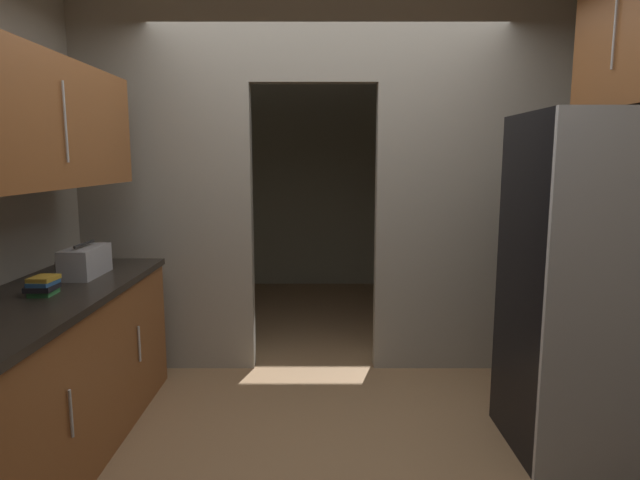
# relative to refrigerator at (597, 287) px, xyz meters

# --- Properties ---
(ground) EXTENTS (20.00, 20.00, 0.00)m
(ground) POSITION_rel_refrigerator_xyz_m (-1.41, -0.13, -0.90)
(ground) COLOR #93704C
(kitchen_partition) EXTENTS (3.61, 0.12, 2.81)m
(kitchen_partition) POSITION_rel_refrigerator_xyz_m (-1.39, 1.15, 0.58)
(kitchen_partition) COLOR #9E998C
(kitchen_partition) RESTS_ON ground
(adjoining_room_shell) EXTENTS (3.61, 2.79, 2.81)m
(adjoining_room_shell) POSITION_rel_refrigerator_xyz_m (-1.41, 3.07, 0.50)
(adjoining_room_shell) COLOR gray
(adjoining_room_shell) RESTS_ON ground
(refrigerator) EXTENTS (0.84, 0.72, 1.80)m
(refrigerator) POSITION_rel_refrigerator_xyz_m (0.00, 0.00, 0.00)
(refrigerator) COLOR black
(refrigerator) RESTS_ON ground
(lower_cabinet_run) EXTENTS (0.67, 2.02, 0.88)m
(lower_cabinet_run) POSITION_rel_refrigerator_xyz_m (-2.88, -0.10, -0.46)
(lower_cabinet_run) COLOR brown
(lower_cabinet_run) RESTS_ON ground
(upper_cabinet_counterside) EXTENTS (0.36, 1.81, 0.65)m
(upper_cabinet_counterside) POSITION_rel_refrigerator_xyz_m (-2.88, -0.10, 0.84)
(upper_cabinet_counterside) COLOR brown
(boombox) EXTENTS (0.18, 0.37, 0.20)m
(boombox) POSITION_rel_refrigerator_xyz_m (-2.85, 0.35, 0.07)
(boombox) COLOR #B2B2B7
(boombox) RESTS_ON lower_cabinet_run
(book_stack) EXTENTS (0.14, 0.16, 0.10)m
(book_stack) POSITION_rel_refrigerator_xyz_m (-2.87, -0.10, 0.03)
(book_stack) COLOR #388C47
(book_stack) RESTS_ON lower_cabinet_run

